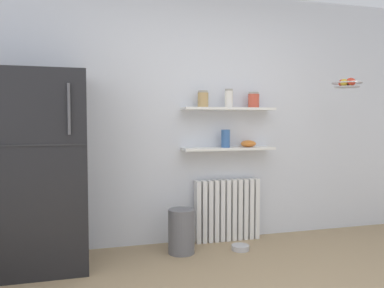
{
  "coord_description": "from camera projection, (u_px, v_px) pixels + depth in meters",
  "views": [
    {
      "loc": [
        -1.19,
        -1.92,
        1.27
      ],
      "look_at": [
        -0.18,
        1.6,
        1.05
      ],
      "focal_mm": 36.69,
      "sensor_mm": 36.0,
      "label": 1
    }
  ],
  "objects": [
    {
      "name": "pet_food_bowl",
      "position": [
        240.0,
        248.0,
        3.84
      ],
      "size": [
        0.17,
        0.17,
        0.05
      ],
      "primitive_type": "cylinder",
      "color": "#B7B7BC",
      "rests_on": "ground_plane"
    },
    {
      "name": "storage_jar_1",
      "position": [
        229.0,
        98.0,
        4.05
      ],
      "size": [
        0.09,
        0.09,
        0.19
      ],
      "color": "silver",
      "rests_on": "wall_shelf_upper"
    },
    {
      "name": "radiator",
      "position": [
        227.0,
        210.0,
        4.15
      ],
      "size": [
        0.7,
        0.12,
        0.65
      ],
      "color": "white",
      "rests_on": "ground_plane"
    },
    {
      "name": "storage_jar_2",
      "position": [
        254.0,
        100.0,
        4.13
      ],
      "size": [
        0.12,
        0.12,
        0.16
      ],
      "color": "#C64C38",
      "rests_on": "wall_shelf_upper"
    },
    {
      "name": "shelf_bowl",
      "position": [
        248.0,
        144.0,
        4.14
      ],
      "size": [
        0.16,
        0.16,
        0.07
      ],
      "primitive_type": "ellipsoid",
      "color": "orange",
      "rests_on": "wall_shelf_lower"
    },
    {
      "name": "vase",
      "position": [
        226.0,
        139.0,
        4.07
      ],
      "size": [
        0.09,
        0.09,
        0.19
      ],
      "primitive_type": "cylinder",
      "color": "#38609E",
      "rests_on": "wall_shelf_lower"
    },
    {
      "name": "trash_bin",
      "position": [
        181.0,
        231.0,
        3.75
      ],
      "size": [
        0.25,
        0.25,
        0.42
      ],
      "primitive_type": "cylinder",
      "color": "slate",
      "rests_on": "ground_plane"
    },
    {
      "name": "back_wall",
      "position": [
        197.0,
        118.0,
        4.14
      ],
      "size": [
        7.04,
        0.1,
        2.6
      ],
      "primitive_type": "cube",
      "color": "silver",
      "rests_on": "ground_plane"
    },
    {
      "name": "refrigerator",
      "position": [
        42.0,
        170.0,
        3.37
      ],
      "size": [
        0.74,
        0.73,
        1.68
      ],
      "color": "black",
      "rests_on": "ground_plane"
    },
    {
      "name": "hanging_fruit_basket",
      "position": [
        348.0,
        83.0,
        3.9
      ],
      "size": [
        0.29,
        0.29,
        0.1
      ],
      "color": "#B2B2B7"
    },
    {
      "name": "wall_shelf_upper",
      "position": [
        229.0,
        109.0,
        4.06
      ],
      "size": [
        0.98,
        0.22,
        0.02
      ],
      "primitive_type": "cube",
      "color": "white"
    },
    {
      "name": "storage_jar_0",
      "position": [
        203.0,
        99.0,
        3.98
      ],
      "size": [
        0.11,
        0.11,
        0.17
      ],
      "color": "tan",
      "rests_on": "wall_shelf_upper"
    },
    {
      "name": "wall_shelf_lower",
      "position": [
        228.0,
        149.0,
        4.08
      ],
      "size": [
        0.98,
        0.22,
        0.02
      ],
      "primitive_type": "cube",
      "color": "white"
    }
  ]
}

